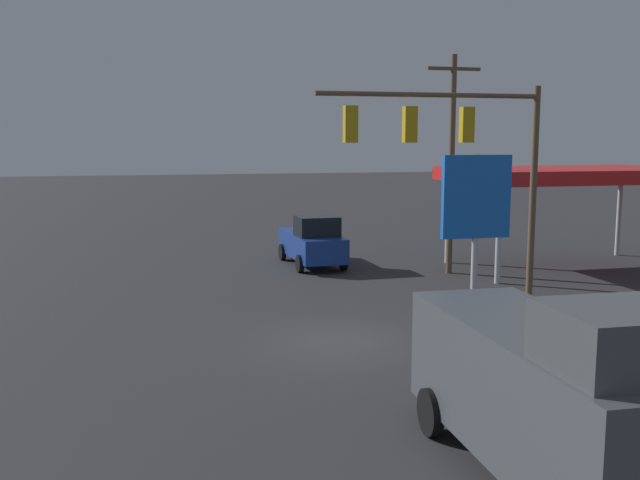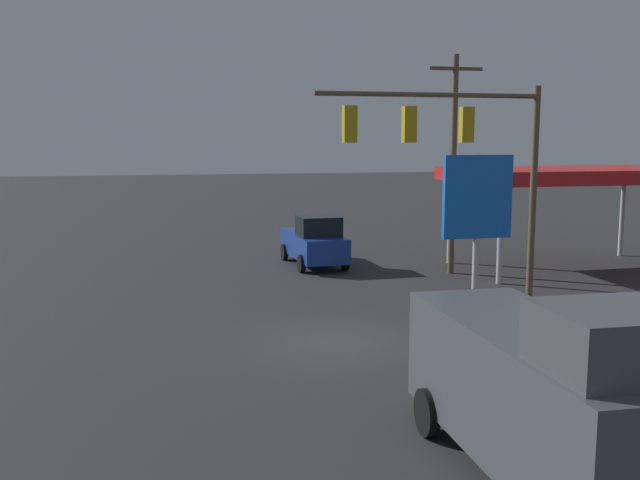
% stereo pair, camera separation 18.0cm
% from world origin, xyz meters
% --- Properties ---
extents(ground_plane, '(200.00, 200.00, 0.00)m').
position_xyz_m(ground_plane, '(0.00, 0.00, 0.00)').
color(ground_plane, '#2D2D30').
extents(traffic_signal_assembly, '(6.70, 0.43, 7.40)m').
position_xyz_m(traffic_signal_assembly, '(-3.40, 0.71, 5.48)').
color(traffic_signal_assembly, brown).
rests_on(traffic_signal_assembly, ground).
extents(utility_pole, '(2.40, 0.26, 9.44)m').
position_xyz_m(utility_pole, '(-7.60, -9.18, 5.00)').
color(utility_pole, brown).
rests_on(utility_pole, ground).
extents(gas_station_canopy, '(10.51, 6.32, 4.58)m').
position_xyz_m(gas_station_canopy, '(-13.26, -9.14, 4.23)').
color(gas_station_canopy, red).
rests_on(gas_station_canopy, ground).
extents(price_sign, '(2.68, 0.27, 5.31)m').
position_xyz_m(price_sign, '(-6.59, -4.60, 3.62)').
color(price_sign, '#B7B7BC').
rests_on(price_sign, ground).
extents(delivery_truck, '(2.68, 6.85, 3.58)m').
position_xyz_m(delivery_truck, '(-1.23, 9.34, 1.69)').
color(delivery_truck, '#474C51').
rests_on(delivery_truck, ground).
extents(pickup_parked, '(2.45, 5.29, 2.40)m').
position_xyz_m(pickup_parked, '(-2.16, -12.40, 1.11)').
color(pickup_parked, navy).
rests_on(pickup_parked, ground).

